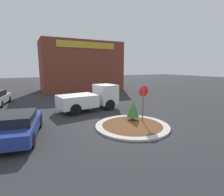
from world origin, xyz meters
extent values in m
plane|color=#2D2D30|center=(0.00, 0.00, 0.00)|extent=(120.00, 120.00, 0.00)
cylinder|color=#BCB7AD|center=(0.00, 0.00, 0.06)|extent=(4.67, 4.67, 0.12)
cylinder|color=brown|center=(0.00, 0.00, 0.06)|extent=(3.83, 3.83, 0.12)
cylinder|color=#4C4C51|center=(1.02, 0.27, 1.29)|extent=(0.07, 0.07, 2.58)
cylinder|color=#B71414|center=(1.02, 0.27, 2.20)|extent=(0.72, 0.03, 0.72)
cylinder|color=brown|center=(0.65, 0.91, 0.24)|extent=(0.08, 0.08, 0.23)
cone|color=#2D6B28|center=(0.65, 0.91, 0.93)|extent=(0.83, 0.83, 1.15)
cube|color=white|center=(0.71, 5.55, 1.29)|extent=(1.88, 2.22, 1.74)
cube|color=white|center=(-2.06, 5.22, 0.94)|extent=(3.33, 2.50, 1.03)
cube|color=black|center=(1.28, 5.62, 1.60)|extent=(0.26, 1.81, 0.61)
cylinder|color=black|center=(0.44, 6.51, 0.47)|extent=(0.96, 0.35, 0.94)
cylinder|color=black|center=(0.67, 4.56, 0.47)|extent=(0.96, 0.35, 0.94)
cylinder|color=black|center=(-2.74, 6.13, 0.47)|extent=(0.96, 0.35, 0.94)
cylinder|color=black|center=(-2.50, 4.17, 0.47)|extent=(0.96, 0.35, 0.94)
cube|color=brown|center=(2.76, 19.15, 3.85)|extent=(12.47, 6.00, 7.69)
cube|color=gold|center=(2.76, 16.12, 6.88)|extent=(8.73, 0.08, 0.90)
cylinder|color=black|center=(-7.45, 12.73, 0.31)|extent=(0.30, 0.64, 0.62)
cylinder|color=black|center=(-7.93, 10.07, 0.31)|extent=(0.30, 0.64, 0.62)
cube|color=navy|center=(-6.29, 1.33, 0.62)|extent=(2.63, 5.03, 0.62)
cube|color=black|center=(-6.34, 1.10, 1.16)|extent=(1.94, 2.55, 0.47)
cylinder|color=black|center=(-6.78, 2.94, 0.36)|extent=(0.33, 0.74, 0.72)
cylinder|color=black|center=(-5.22, 2.63, 0.36)|extent=(0.33, 0.74, 0.72)
cylinder|color=black|center=(-5.81, -0.28, 0.36)|extent=(0.33, 0.74, 0.72)
camera|label=1|loc=(-5.98, -8.88, 3.77)|focal=28.00mm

